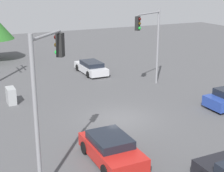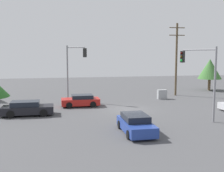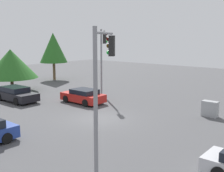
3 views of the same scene
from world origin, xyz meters
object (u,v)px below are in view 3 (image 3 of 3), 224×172
at_px(traffic_signal_cross, 103,52).
at_px(electrical_cabinet, 210,109).
at_px(sedan_red, 83,96).
at_px(sedan_dark, 16,94).
at_px(traffic_signal_main, 103,73).

relative_size(traffic_signal_cross, electrical_cabinet, 5.67).
xyz_separation_m(sedan_red, electrical_cabinet, (10.60, 2.96, -0.04)).
relative_size(sedan_dark, electrical_cabinet, 3.93).
xyz_separation_m(sedan_dark, traffic_signal_main, (15.04, -4.62, 3.66)).
height_order(traffic_signal_main, electrical_cabinet, traffic_signal_main).
distance_m(sedan_dark, traffic_signal_cross, 9.17).
height_order(sedan_dark, sedan_red, sedan_dark).
xyz_separation_m(traffic_signal_main, electrical_cabinet, (0.87, 11.13, -3.73)).
xyz_separation_m(sedan_red, traffic_signal_cross, (-0.46, 3.20, 3.88)).
distance_m(sedan_red, electrical_cabinet, 11.00).
bearing_deg(sedan_red, sedan_dark, 123.81).
bearing_deg(traffic_signal_cross, sedan_red, -40.45).
relative_size(traffic_signal_main, traffic_signal_cross, 0.94).
distance_m(sedan_red, traffic_signal_main, 13.23).
relative_size(sedan_dark, sedan_red, 1.13).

